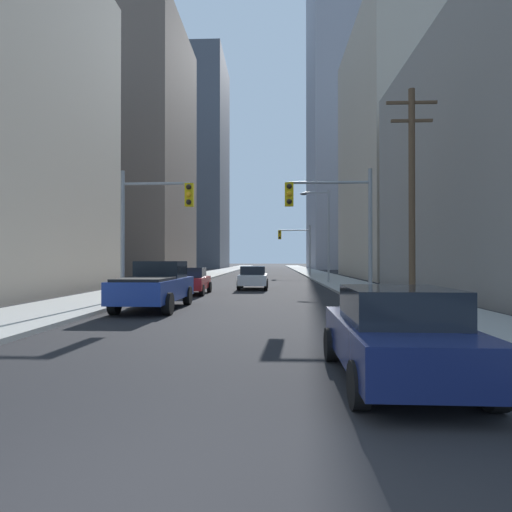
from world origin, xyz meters
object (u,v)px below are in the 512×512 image
object	(u,v)px
traffic_signal_far_right	(296,242)
sedan_red	(191,281)
pickup_truck_blue	(156,285)
sedan_navy	(397,334)
traffic_signal_near_right	(333,213)
sedan_white	(253,277)
traffic_signal_near_left	(153,214)

from	to	relation	value
traffic_signal_far_right	sedan_red	bearing A→B (deg)	-105.59
pickup_truck_blue	sedan_navy	world-z (taller)	pickup_truck_blue
sedan_navy	traffic_signal_near_right	size ratio (longest dim) A/B	0.71
pickup_truck_blue	sedan_white	world-z (taller)	pickup_truck_blue
sedan_white	traffic_signal_near_left	world-z (taller)	traffic_signal_near_left
sedan_navy	sedan_red	world-z (taller)	same
pickup_truck_blue	sedan_white	xyz separation A→B (m)	(3.35, 11.58, -0.16)
pickup_truck_blue	traffic_signal_far_right	world-z (taller)	traffic_signal_far_right
sedan_red	traffic_signal_near_right	size ratio (longest dim) A/B	0.71
sedan_red	traffic_signal_near_right	xyz separation A→B (m)	(7.33, -4.91, 3.28)
traffic_signal_near_right	traffic_signal_far_right	world-z (taller)	same
sedan_navy	traffic_signal_near_right	world-z (taller)	traffic_signal_near_right
pickup_truck_blue	traffic_signal_near_left	size ratio (longest dim) A/B	0.91
sedan_red	traffic_signal_far_right	xyz separation A→B (m)	(7.35, 26.35, 3.27)
pickup_truck_blue	sedan_red	distance (m)	7.19
sedan_white	traffic_signal_near_right	xyz separation A→B (m)	(3.98, -9.29, 3.28)
pickup_truck_blue	traffic_signal_far_right	bearing A→B (deg)	77.63
traffic_signal_near_left	traffic_signal_near_right	bearing A→B (deg)	0.00
traffic_signal_near_right	sedan_white	bearing A→B (deg)	113.17
pickup_truck_blue	sedan_white	size ratio (longest dim) A/B	1.29
traffic_signal_far_right	traffic_signal_near_right	bearing A→B (deg)	-90.05
sedan_white	pickup_truck_blue	bearing A→B (deg)	-106.13
traffic_signal_near_left	traffic_signal_far_right	distance (m)	32.29
sedan_red	traffic_signal_near_left	xyz separation A→B (m)	(-0.76, -4.91, 3.25)
pickup_truck_blue	traffic_signal_far_right	distance (m)	34.48
sedan_navy	traffic_signal_near_right	xyz separation A→B (m)	(0.67, 12.15, 3.28)
sedan_navy	sedan_red	size ratio (longest dim) A/B	0.99
traffic_signal_near_left	traffic_signal_far_right	size ratio (longest dim) A/B	1.00
sedan_red	sedan_white	world-z (taller)	same
sedan_navy	sedan_white	distance (m)	21.70
pickup_truck_blue	sedan_navy	size ratio (longest dim) A/B	1.28
sedan_white	traffic_signal_near_right	distance (m)	10.63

